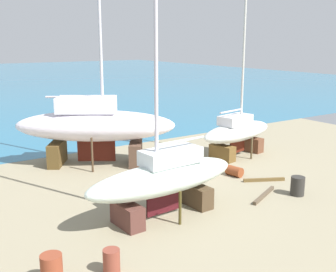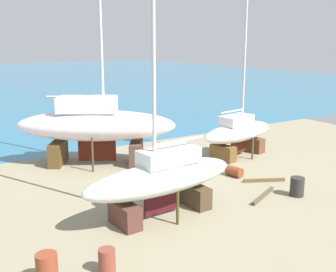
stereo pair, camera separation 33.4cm
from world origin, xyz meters
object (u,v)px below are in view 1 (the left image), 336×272
Objects in this scene: sailboat_far_slipway at (237,132)px; sailboat_large_starboard at (164,178)px; sailboat_small_center at (95,125)px; barrel_rust_far at (52,269)px; barrel_tipped_left at (111,261)px; barrel_rust_mid at (298,186)px; barrel_rust_near at (234,171)px; worker at (135,130)px.

sailboat_large_starboard is (-9.03, -5.28, 0.11)m from sailboat_far_slipway.
sailboat_small_center reaches higher than barrel_rust_far.
sailboat_large_starboard is 4.94m from barrel_tipped_left.
sailboat_small_center reaches higher than sailboat_far_slipway.
sailboat_far_slipway is at bearing 70.53° from barrel_rust_mid.
barrel_rust_near is (5.38, -6.28, -2.12)m from sailboat_small_center.
sailboat_small_center is 1.35× the size of sailboat_large_starboard.
barrel_rust_near is (9.92, 5.09, -0.12)m from barrel_tipped_left.
barrel_rust_mid is 3.87m from barrel_rust_near.
worker reaches higher than barrel_rust_far.
worker is 13.76m from barrel_rust_mid.
sailboat_large_starboard is 15.30× the size of barrel_tipped_left.
barrel_rust_mid is 12.27m from barrel_rust_far.
barrel_tipped_left is at bearing 33.01° from sailboat_large_starboard.
sailboat_far_slipway is 11.70× the size of barrel_rust_near.
sailboat_large_starboard is at bearing -159.44° from barrel_rust_near.
barrel_rust_far reaches higher than barrel_tipped_left.
barrel_rust_far is (-14.66, -7.61, -1.10)m from sailboat_far_slipway.
barrel_rust_mid is (1.26, -13.70, -0.44)m from worker.
barrel_rust_mid is 10.54m from barrel_tipped_left.
barrel_tipped_left is at bearing -152.84° from barrel_rust_near.
worker is at bearing 52.82° from barrel_rust_far.
barrel_rust_far is (-5.63, -2.33, -1.21)m from sailboat_large_starboard.
sailboat_large_starboard is 6.22m from barrel_rust_far.
barrel_rust_mid is at bearing 6.87° from barrel_tipped_left.
sailboat_small_center reaches higher than barrel_rust_mid.
barrel_rust_far reaches higher than barrel_rust_near.
barrel_tipped_left is (-3.86, -2.82, -1.28)m from sailboat_large_starboard.
worker is (4.66, 3.59, -1.50)m from sailboat_small_center.
sailboat_small_center is 17.56× the size of barrel_rust_far.
worker is at bearing -116.91° from sailboat_large_starboard.
sailboat_small_center is 8.61m from sailboat_large_starboard.
worker is at bearing 58.39° from barrel_tipped_left.
sailboat_far_slipway is at bearing -65.23° from worker.
sailboat_large_starboard is at bearing 166.77° from barrel_rust_mid.
barrel_rust_near is (0.71, -9.87, -0.62)m from worker.
barrel_rust_far is at bearing -130.59° from worker.
barrel_rust_far is at bearing -158.49° from barrel_rust_near.
barrel_tipped_left is at bearing -173.13° from barrel_rust_mid.
barrel_rust_near is at bearing -145.74° from sailboat_far_slipway.
sailboat_large_starboard reaches higher than worker.
sailboat_far_slipway is at bearing 11.23° from sailboat_small_center.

